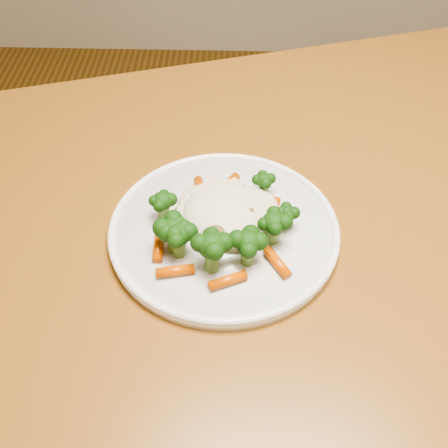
% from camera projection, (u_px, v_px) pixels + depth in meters
% --- Properties ---
extents(dining_table, '(1.39, 1.13, 0.75)m').
position_uv_depth(dining_table, '(271.00, 270.00, 0.78)').
color(dining_table, brown).
rests_on(dining_table, ground).
extents(plate, '(0.28, 0.28, 0.01)m').
position_uv_depth(plate, '(224.00, 232.00, 0.69)').
color(plate, white).
rests_on(plate, dining_table).
extents(meal, '(0.19, 0.19, 0.05)m').
position_uv_depth(meal, '(221.00, 221.00, 0.67)').
color(meal, beige).
rests_on(meal, plate).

